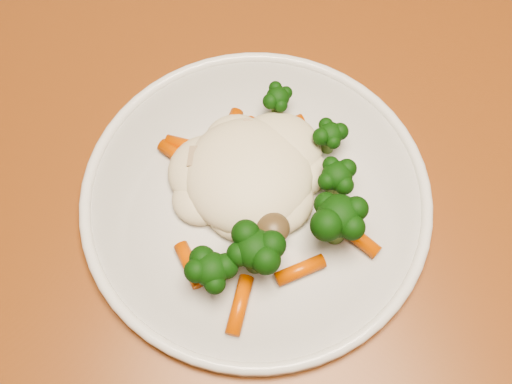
# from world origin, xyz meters

# --- Properties ---
(dining_table) EXTENTS (1.56, 1.34, 0.75)m
(dining_table) POSITION_xyz_m (0.18, 0.31, 0.66)
(dining_table) COLOR brown
(dining_table) RESTS_ON ground
(plate) EXTENTS (0.30, 0.30, 0.01)m
(plate) POSITION_xyz_m (0.11, 0.43, 0.76)
(plate) COLOR white
(plate) RESTS_ON dining_table
(meal) EXTENTS (0.18, 0.19, 0.05)m
(meal) POSITION_xyz_m (0.11, 0.42, 0.79)
(meal) COLOR #F4E9C3
(meal) RESTS_ON plate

